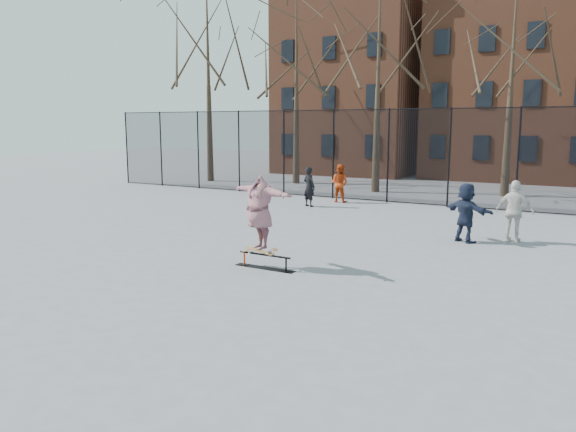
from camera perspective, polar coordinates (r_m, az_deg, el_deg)
The scene contains 11 objects.
ground at distance 12.63m, azimuth -5.29°, elevation -6.07°, with size 100.00×100.00×0.00m, color slate.
skate_rail at distance 13.19m, azimuth -2.37°, elevation -4.76°, with size 1.57×0.24×0.34m.
skateboard at distance 13.20m, azimuth -2.87°, elevation -3.60°, with size 0.80×0.19×0.09m, color #9B633E, non-canonical shape.
skater at distance 13.03m, azimuth -2.90°, elevation 0.27°, with size 2.10×0.57×1.71m, color #5C3D99.
bystander_black at distance 22.93m, azimuth 2.16°, elevation 2.99°, with size 0.59×0.39×1.62m, color black.
bystander_red at distance 24.30m, azimuth 5.26°, elevation 3.33°, with size 0.80×0.62×1.64m, color #BB3910.
bystander_white at distance 17.20m, azimuth 22.03°, elevation 0.43°, with size 1.04×0.43×1.77m, color beige.
bystander_navy at distance 16.74m, azimuth 17.63°, elevation 0.34°, with size 1.58×0.50×1.71m, color #1C2338.
fence at distance 23.97m, azimuth 13.25°, elevation 6.01°, with size 34.03×0.07×4.00m.
tree_row at distance 28.27m, azimuth 15.85°, elevation 17.15°, with size 33.66×7.46×10.67m.
rowhouses at distance 36.51m, azimuth 20.96°, elevation 13.01°, with size 29.00×7.00×13.00m.
Camera 1 is at (7.18, -9.83, 3.35)m, focal length 35.00 mm.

